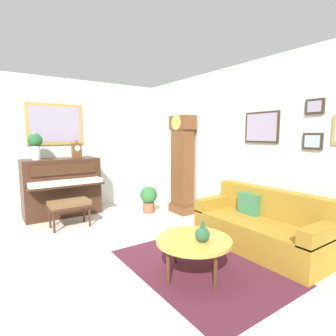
{
  "coord_description": "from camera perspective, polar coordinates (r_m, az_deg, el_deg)",
  "views": [
    {
      "loc": [
        3.4,
        -1.27,
        1.64
      ],
      "look_at": [
        -0.17,
        1.2,
        1.1
      ],
      "focal_mm": 28.83,
      "sensor_mm": 36.0,
      "label": 1
    }
  ],
  "objects": [
    {
      "name": "piano_bench",
      "position": [
        5.11,
        -20.14,
        -7.31
      ],
      "size": [
        0.42,
        0.7,
        0.48
      ],
      "color": "#3D2316",
      "rests_on": "ground_plane"
    },
    {
      "name": "grandfather_clock",
      "position": [
        5.6,
        3.01,
        0.17
      ],
      "size": [
        0.52,
        0.34,
        2.03
      ],
      "color": "brown",
      "rests_on": "ground_plane"
    },
    {
      "name": "wall_back",
      "position": [
        5.0,
        12.68,
        4.23
      ],
      "size": [
        5.3,
        0.13,
        2.8
      ],
      "color": "silver",
      "rests_on": "ground_plane"
    },
    {
      "name": "flower_vase",
      "position": [
        5.7,
        -26.27,
        4.71
      ],
      "size": [
        0.26,
        0.26,
        0.58
      ],
      "color": "silver",
      "rests_on": "piano"
    },
    {
      "name": "wall_left",
      "position": [
        6.14,
        -22.75,
        4.4
      ],
      "size": [
        0.13,
        4.9,
        2.8
      ],
      "color": "silver",
      "rests_on": "ground_plane"
    },
    {
      "name": "green_jug",
      "position": [
        3.15,
        7.29,
        -13.71
      ],
      "size": [
        0.17,
        0.17,
        0.24
      ],
      "color": "#234C33",
      "rests_on": "coffee_table"
    },
    {
      "name": "coffee_table",
      "position": [
        3.26,
        5.47,
        -15.17
      ],
      "size": [
        0.88,
        0.88,
        0.44
      ],
      "color": "gold",
      "rests_on": "ground_plane"
    },
    {
      "name": "area_rug",
      "position": [
        3.6,
        6.92,
        -19.95
      ],
      "size": [
        2.1,
        1.5,
        0.01
      ],
      "primitive_type": "cube",
      "color": "#4C1E2D",
      "rests_on": "ground_plane"
    },
    {
      "name": "piano",
      "position": [
        5.87,
        -21.52,
        -3.72
      ],
      "size": [
        0.87,
        1.44,
        1.16
      ],
      "color": "#3D2316",
      "rests_on": "ground_plane"
    },
    {
      "name": "mantel_clock",
      "position": [
        5.86,
        -18.76,
        3.71
      ],
      "size": [
        0.13,
        0.18,
        0.38
      ],
      "color": "brown",
      "rests_on": "piano"
    },
    {
      "name": "potted_plant",
      "position": [
        5.72,
        -4.12,
        -6.25
      ],
      "size": [
        0.36,
        0.36,
        0.56
      ],
      "color": "#935138",
      "rests_on": "ground_plane"
    },
    {
      "name": "ground_plane",
      "position": [
        4.0,
        -13.51,
        -18.05
      ],
      "size": [
        6.4,
        6.0,
        0.1
      ],
      "primitive_type": "cube",
      "color": "beige"
    },
    {
      "name": "couch",
      "position": [
        4.2,
        19.09,
        -11.7
      ],
      "size": [
        1.9,
        0.8,
        0.84
      ],
      "color": "olive",
      "rests_on": "ground_plane"
    }
  ]
}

